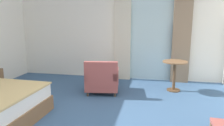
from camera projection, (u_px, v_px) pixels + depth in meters
wall_back at (117, 30)px, 6.03m from camera, size 6.14×0.12×2.83m
balcony_glass_door at (151, 36)px, 5.79m from camera, size 1.16×0.02×2.49m
curtain_panel_left at (122, 36)px, 5.85m from camera, size 0.46×0.10×2.50m
curtain_panel_right at (182, 37)px, 5.54m from camera, size 0.47×0.10×2.50m
armchair_by_window at (102, 79)px, 4.86m from camera, size 0.84×0.85×0.80m
round_cafe_table at (175, 69)px, 4.96m from camera, size 0.58×0.58×0.73m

